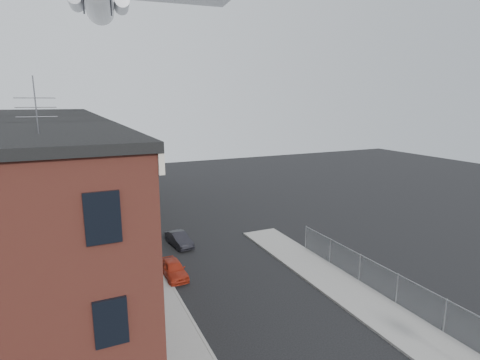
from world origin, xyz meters
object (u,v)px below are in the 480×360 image
at_px(car_mid, 179,239).
at_px(car_far, 132,193).
at_px(car_near, 173,269).
at_px(street_tree, 117,185).
at_px(utility_pole, 128,196).

distance_m(car_mid, car_far, 16.68).
distance_m(car_near, car_mid, 5.41).
bearing_deg(car_near, car_mid, 68.94).
bearing_deg(car_far, car_near, -84.73).
distance_m(street_tree, car_near, 14.66).
relative_size(car_near, car_far, 0.73).
bearing_deg(car_mid, street_tree, 102.87).
xyz_separation_m(utility_pole, street_tree, (0.33, 9.92, -1.22)).
xyz_separation_m(utility_pole, car_near, (2.00, -4.35, -4.11)).
distance_m(car_near, car_far, 21.76).
bearing_deg(car_near, street_tree, 95.05).
bearing_deg(car_near, car_far, 86.50).
xyz_separation_m(street_tree, car_mid, (3.47, -9.17, -2.90)).
distance_m(utility_pole, street_tree, 10.00).
bearing_deg(street_tree, car_mid, -69.26).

